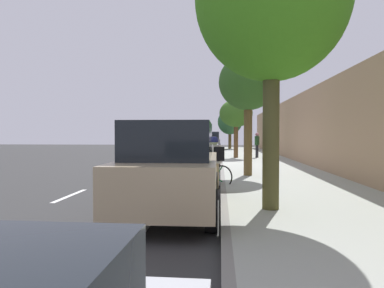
{
  "coord_description": "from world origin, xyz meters",
  "views": [
    {
      "loc": [
        1.47,
        -20.06,
        1.74
      ],
      "look_at": [
        0.44,
        -7.0,
        1.38
      ],
      "focal_mm": 33.51,
      "sensor_mm": 36.0,
      "label": 1
    }
  ],
  "objects_px": {
    "cyclist_with_backpack": "(215,157)",
    "street_tree_corner": "(230,122)",
    "parked_sedan_white_mid": "(207,146)",
    "pedestrian_on_phone": "(257,143)",
    "street_tree_mid_block": "(248,83)",
    "parked_suv_grey_far": "(211,141)",
    "street_tree_far_end": "(236,114)",
    "parked_suv_tan_second": "(173,167)",
    "bicycle_at_curb": "(209,175)"
  },
  "relations": [
    {
      "from": "parked_suv_tan_second",
      "to": "parked_suv_grey_far",
      "type": "distance_m",
      "value": 29.51
    },
    {
      "from": "parked_suv_tan_second",
      "to": "parked_sedan_white_mid",
      "type": "xyz_separation_m",
      "value": [
        -0.05,
        23.39,
        -0.27
      ]
    },
    {
      "from": "cyclist_with_backpack",
      "to": "street_tree_far_end",
      "type": "bearing_deg",
      "value": 84.65
    },
    {
      "from": "bicycle_at_curb",
      "to": "street_tree_far_end",
      "type": "height_order",
      "value": "street_tree_far_end"
    },
    {
      "from": "bicycle_at_curb",
      "to": "pedestrian_on_phone",
      "type": "height_order",
      "value": "pedestrian_on_phone"
    },
    {
      "from": "parked_sedan_white_mid",
      "to": "street_tree_corner",
      "type": "relative_size",
      "value": 1.03
    },
    {
      "from": "street_tree_far_end",
      "to": "street_tree_mid_block",
      "type": "bearing_deg",
      "value": -90.0
    },
    {
      "from": "parked_suv_tan_second",
      "to": "pedestrian_on_phone",
      "type": "xyz_separation_m",
      "value": [
        3.54,
        16.82,
        0.09
      ]
    },
    {
      "from": "parked_suv_grey_far",
      "to": "street_tree_far_end",
      "type": "distance_m",
      "value": 13.19
    },
    {
      "from": "parked_suv_grey_far",
      "to": "cyclist_with_backpack",
      "type": "bearing_deg",
      "value": -88.26
    },
    {
      "from": "street_tree_far_end",
      "to": "pedestrian_on_phone",
      "type": "distance_m",
      "value": 2.47
    },
    {
      "from": "parked_suv_grey_far",
      "to": "pedestrian_on_phone",
      "type": "relative_size",
      "value": 2.77
    },
    {
      "from": "parked_sedan_white_mid",
      "to": "pedestrian_on_phone",
      "type": "bearing_deg",
      "value": -61.3
    },
    {
      "from": "parked_suv_grey_far",
      "to": "pedestrian_on_phone",
      "type": "distance_m",
      "value": 13.15
    },
    {
      "from": "parked_suv_tan_second",
      "to": "pedestrian_on_phone",
      "type": "distance_m",
      "value": 17.19
    },
    {
      "from": "street_tree_far_end",
      "to": "parked_sedan_white_mid",
      "type": "bearing_deg",
      "value": 107.73
    },
    {
      "from": "parked_sedan_white_mid",
      "to": "parked_suv_tan_second",
      "type": "bearing_deg",
      "value": -89.87
    },
    {
      "from": "parked_suv_tan_second",
      "to": "street_tree_far_end",
      "type": "height_order",
      "value": "street_tree_far_end"
    },
    {
      "from": "cyclist_with_backpack",
      "to": "street_tree_mid_block",
      "type": "xyz_separation_m",
      "value": [
        1.22,
        2.57,
        2.67
      ]
    },
    {
      "from": "bicycle_at_curb",
      "to": "cyclist_with_backpack",
      "type": "bearing_deg",
      "value": -65.07
    },
    {
      "from": "parked_sedan_white_mid",
      "to": "pedestrian_on_phone",
      "type": "relative_size",
      "value": 2.63
    },
    {
      "from": "street_tree_mid_block",
      "to": "pedestrian_on_phone",
      "type": "xyz_separation_m",
      "value": [
        1.44,
        10.67,
        -2.57
      ]
    },
    {
      "from": "street_tree_far_end",
      "to": "street_tree_corner",
      "type": "relative_size",
      "value": 0.91
    },
    {
      "from": "street_tree_far_end",
      "to": "street_tree_corner",
      "type": "distance_m",
      "value": 14.99
    },
    {
      "from": "parked_suv_tan_second",
      "to": "street_tree_far_end",
      "type": "xyz_separation_m",
      "value": [
        2.11,
        16.63,
        2.09
      ]
    },
    {
      "from": "bicycle_at_curb",
      "to": "pedestrian_on_phone",
      "type": "xyz_separation_m",
      "value": [
        2.88,
        12.77,
        0.72
      ]
    },
    {
      "from": "parked_suv_grey_far",
      "to": "street_tree_mid_block",
      "type": "height_order",
      "value": "street_tree_mid_block"
    },
    {
      "from": "parked_suv_grey_far",
      "to": "bicycle_at_curb",
      "type": "distance_m",
      "value": 25.47
    },
    {
      "from": "bicycle_at_curb",
      "to": "cyclist_with_backpack",
      "type": "relative_size",
      "value": 0.93
    },
    {
      "from": "parked_sedan_white_mid",
      "to": "bicycle_at_curb",
      "type": "bearing_deg",
      "value": -87.87
    },
    {
      "from": "parked_sedan_white_mid",
      "to": "cyclist_with_backpack",
      "type": "xyz_separation_m",
      "value": [
        0.94,
        -19.81,
        0.26
      ]
    },
    {
      "from": "street_tree_mid_block",
      "to": "cyclist_with_backpack",
      "type": "bearing_deg",
      "value": -115.47
    },
    {
      "from": "parked_suv_tan_second",
      "to": "parked_sedan_white_mid",
      "type": "height_order",
      "value": "parked_suv_tan_second"
    },
    {
      "from": "parked_suv_tan_second",
      "to": "parked_suv_grey_far",
      "type": "bearing_deg",
      "value": 89.82
    },
    {
      "from": "parked_suv_grey_far",
      "to": "street_tree_corner",
      "type": "relative_size",
      "value": 1.09
    },
    {
      "from": "bicycle_at_curb",
      "to": "street_tree_far_end",
      "type": "xyz_separation_m",
      "value": [
        1.44,
        12.58,
        2.72
      ]
    },
    {
      "from": "parked_suv_tan_second",
      "to": "cyclist_with_backpack",
      "type": "distance_m",
      "value": 3.69
    },
    {
      "from": "street_tree_far_end",
      "to": "pedestrian_on_phone",
      "type": "xyz_separation_m",
      "value": [
        1.44,
        0.19,
        -2.0
      ]
    },
    {
      "from": "street_tree_far_end",
      "to": "street_tree_corner",
      "type": "height_order",
      "value": "street_tree_corner"
    },
    {
      "from": "street_tree_corner",
      "to": "parked_suv_grey_far",
      "type": "bearing_deg",
      "value": -133.49
    },
    {
      "from": "parked_suv_grey_far",
      "to": "cyclist_with_backpack",
      "type": "distance_m",
      "value": 25.94
    },
    {
      "from": "parked_suv_tan_second",
      "to": "bicycle_at_curb",
      "type": "xyz_separation_m",
      "value": [
        0.67,
        4.05,
        -0.63
      ]
    },
    {
      "from": "cyclist_with_backpack",
      "to": "street_tree_corner",
      "type": "xyz_separation_m",
      "value": [
        1.22,
        28.05,
        2.05
      ]
    },
    {
      "from": "street_tree_corner",
      "to": "parked_sedan_white_mid",
      "type": "bearing_deg",
      "value": -104.7
    },
    {
      "from": "street_tree_corner",
      "to": "pedestrian_on_phone",
      "type": "height_order",
      "value": "street_tree_corner"
    },
    {
      "from": "parked_sedan_white_mid",
      "to": "parked_suv_grey_far",
      "type": "xyz_separation_m",
      "value": [
        0.15,
        6.12,
        0.27
      ]
    },
    {
      "from": "parked_sedan_white_mid",
      "to": "cyclist_with_backpack",
      "type": "distance_m",
      "value": 19.83
    },
    {
      "from": "parked_suv_tan_second",
      "to": "pedestrian_on_phone",
      "type": "bearing_deg",
      "value": 78.11
    },
    {
      "from": "bicycle_at_curb",
      "to": "street_tree_mid_block",
      "type": "bearing_deg",
      "value": 55.52
    },
    {
      "from": "parked_sedan_white_mid",
      "to": "street_tree_mid_block",
      "type": "relative_size",
      "value": 0.95
    }
  ]
}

